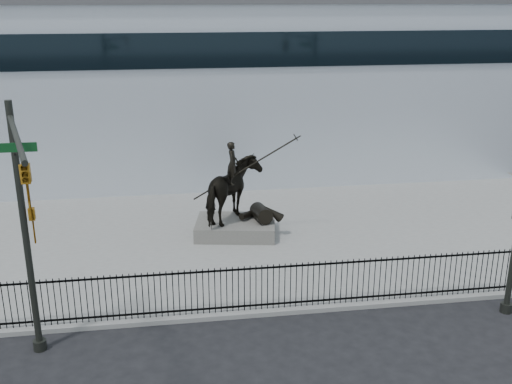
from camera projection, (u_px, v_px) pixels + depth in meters
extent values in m
plane|color=black|center=(287.00, 333.00, 17.53)|extent=(120.00, 120.00, 0.00)
cube|color=gray|center=(253.00, 239.00, 24.08)|extent=(30.00, 12.00, 0.15)
cube|color=silver|center=(221.00, 83.00, 34.89)|extent=(44.00, 14.00, 9.00)
cube|color=black|center=(279.00, 303.00, 18.61)|extent=(22.00, 0.05, 0.05)
cube|color=black|center=(280.00, 267.00, 18.22)|extent=(22.00, 0.05, 0.05)
cube|color=black|center=(280.00, 286.00, 18.42)|extent=(22.00, 0.03, 1.50)
cube|color=#56534E|center=(236.00, 228.00, 24.26)|extent=(3.50, 2.70, 0.59)
imported|color=black|center=(235.00, 191.00, 23.77)|extent=(2.55, 2.84, 2.52)
imported|color=black|center=(232.00, 163.00, 23.41)|extent=(0.51, 0.68, 1.71)
cylinder|color=black|center=(244.00, 170.00, 23.48)|extent=(4.00, 0.77, 2.56)
cylinder|color=black|center=(40.00, 345.00, 16.68)|extent=(0.36, 0.36, 0.30)
cylinder|color=black|center=(25.00, 234.00, 15.63)|extent=(0.18, 0.18, 7.00)
cylinder|color=black|center=(16.00, 135.00, 12.74)|extent=(1.47, 4.84, 0.12)
imported|color=#AA6D12|center=(28.00, 192.00, 11.03)|extent=(0.18, 0.22, 1.10)
imported|color=#AA6D12|center=(33.00, 226.00, 15.59)|extent=(0.16, 0.20, 1.00)
cube|color=#0C3F19|center=(17.00, 147.00, 13.73)|extent=(0.90, 0.03, 0.22)
cylinder|color=black|center=(506.00, 308.00, 18.66)|extent=(0.36, 0.36, 0.30)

